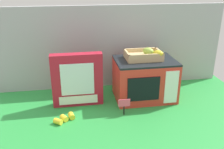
{
  "coord_description": "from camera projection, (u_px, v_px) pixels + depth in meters",
  "views": [
    {
      "loc": [
        -0.29,
        -1.44,
        0.77
      ],
      "look_at": [
        -0.05,
        0.01,
        0.18
      ],
      "focal_mm": 40.32,
      "sensor_mm": 36.0,
      "label": 1
    }
  ],
  "objects": [
    {
      "name": "ground_plane",
      "position": [
        119.0,
        101.0,
        1.64
      ],
      "size": [
        1.7,
        1.7,
        0.0
      ],
      "primitive_type": "plane",
      "color": "green",
      "rests_on": "ground"
    },
    {
      "name": "display_back_panel",
      "position": [
        112.0,
        47.0,
        1.78
      ],
      "size": [
        1.61,
        0.03,
        0.58
      ],
      "primitive_type": "cube",
      "color": "#A0A3A8",
      "rests_on": "ground"
    },
    {
      "name": "toy_microwave",
      "position": [
        145.0,
        79.0,
        1.64
      ],
      "size": [
        0.38,
        0.28,
        0.26
      ],
      "color": "red",
      "rests_on": "ground"
    },
    {
      "name": "food_groups_crate",
      "position": [
        145.0,
        55.0,
        1.6
      ],
      "size": [
        0.23,
        0.17,
        0.08
      ],
      "color": "tan",
      "rests_on": "toy_microwave"
    },
    {
      "name": "cookie_set_box",
      "position": [
        77.0,
        80.0,
        1.54
      ],
      "size": [
        0.31,
        0.06,
        0.33
      ],
      "color": "#B2192D",
      "rests_on": "ground"
    },
    {
      "name": "price_sign",
      "position": [
        124.0,
        105.0,
        1.46
      ],
      "size": [
        0.07,
        0.01,
        0.1
      ],
      "color": "black",
      "rests_on": "ground"
    },
    {
      "name": "loose_toy_banana",
      "position": [
        65.0,
        118.0,
        1.41
      ],
      "size": [
        0.12,
        0.1,
        0.03
      ],
      "color": "yellow",
      "rests_on": "ground"
    }
  ]
}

